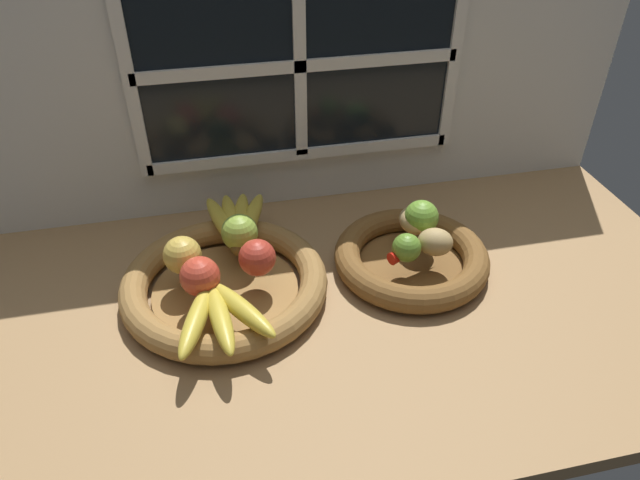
{
  "coord_description": "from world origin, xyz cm",
  "views": [
    {
      "loc": [
        -19.92,
        -81.37,
        71.29
      ],
      "look_at": [
        -1.93,
        0.5,
        8.94
      ],
      "focal_mm": 32.79,
      "sensor_mm": 36.0,
      "label": 1
    }
  ],
  "objects_px": {
    "potato_back": "(415,220)",
    "chili_pepper": "(416,248)",
    "apple_red_front": "(200,276)",
    "banana_bunch_front": "(219,313)",
    "banana_bunch_back": "(236,221)",
    "potato_small": "(435,242)",
    "lime_far": "(421,217)",
    "apple_golden_left": "(182,255)",
    "fruit_bowl_left": "(225,282)",
    "apple_green_back": "(240,232)",
    "fruit_bowl_right": "(410,256)",
    "lime_near": "(407,248)",
    "apple_red_right": "(257,258)"
  },
  "relations": [
    {
      "from": "apple_golden_left",
      "to": "chili_pepper",
      "type": "xyz_separation_m",
      "value": [
        0.42,
        -0.04,
        -0.02
      ]
    },
    {
      "from": "apple_red_right",
      "to": "apple_golden_left",
      "type": "bearing_deg",
      "value": 165.0
    },
    {
      "from": "lime_near",
      "to": "apple_red_front",
      "type": "bearing_deg",
      "value": -178.45
    },
    {
      "from": "apple_red_right",
      "to": "apple_red_front",
      "type": "height_order",
      "value": "apple_red_front"
    },
    {
      "from": "banana_bunch_front",
      "to": "lime_far",
      "type": "distance_m",
      "value": 0.43
    },
    {
      "from": "banana_bunch_front",
      "to": "apple_red_right",
      "type": "bearing_deg",
      "value": 54.68
    },
    {
      "from": "apple_red_right",
      "to": "banana_bunch_front",
      "type": "relative_size",
      "value": 0.35
    },
    {
      "from": "lime_far",
      "to": "apple_green_back",
      "type": "bearing_deg",
      "value": 176.06
    },
    {
      "from": "banana_bunch_front",
      "to": "banana_bunch_back",
      "type": "bearing_deg",
      "value": 78.09
    },
    {
      "from": "lime_near",
      "to": "chili_pepper",
      "type": "xyz_separation_m",
      "value": [
        0.02,
        0.02,
        -0.01
      ]
    },
    {
      "from": "apple_red_front",
      "to": "chili_pepper",
      "type": "height_order",
      "value": "apple_red_front"
    },
    {
      "from": "apple_golden_left",
      "to": "banana_bunch_back",
      "type": "bearing_deg",
      "value": 46.7
    },
    {
      "from": "apple_green_back",
      "to": "chili_pepper",
      "type": "bearing_deg",
      "value": -15.33
    },
    {
      "from": "banana_bunch_back",
      "to": "potato_back",
      "type": "bearing_deg",
      "value": -13.9
    },
    {
      "from": "lime_far",
      "to": "apple_red_front",
      "type": "bearing_deg",
      "value": -168.37
    },
    {
      "from": "banana_bunch_front",
      "to": "potato_back",
      "type": "relative_size",
      "value": 2.67
    },
    {
      "from": "apple_golden_left",
      "to": "apple_red_front",
      "type": "distance_m",
      "value": 0.07
    },
    {
      "from": "potato_small",
      "to": "lime_near",
      "type": "distance_m",
      "value": 0.06
    },
    {
      "from": "fruit_bowl_left",
      "to": "potato_back",
      "type": "relative_size",
      "value": 5.29
    },
    {
      "from": "banana_bunch_back",
      "to": "potato_back",
      "type": "height_order",
      "value": "potato_back"
    },
    {
      "from": "apple_red_front",
      "to": "fruit_bowl_left",
      "type": "bearing_deg",
      "value": 51.04
    },
    {
      "from": "lime_near",
      "to": "lime_far",
      "type": "bearing_deg",
      "value": 54.16
    },
    {
      "from": "apple_red_front",
      "to": "potato_small",
      "type": "bearing_deg",
      "value": 2.25
    },
    {
      "from": "chili_pepper",
      "to": "lime_near",
      "type": "bearing_deg",
      "value": -171.0
    },
    {
      "from": "potato_back",
      "to": "potato_small",
      "type": "xyz_separation_m",
      "value": [
        0.01,
        -0.08,
        0.0
      ]
    },
    {
      "from": "apple_green_back",
      "to": "banana_bunch_back",
      "type": "xyz_separation_m",
      "value": [
        -0.0,
        0.06,
        -0.02
      ]
    },
    {
      "from": "apple_golden_left",
      "to": "potato_back",
      "type": "height_order",
      "value": "apple_golden_left"
    },
    {
      "from": "apple_golden_left",
      "to": "potato_small",
      "type": "xyz_separation_m",
      "value": [
        0.45,
        -0.05,
        -0.01
      ]
    },
    {
      "from": "lime_near",
      "to": "chili_pepper",
      "type": "bearing_deg",
      "value": 32.17
    },
    {
      "from": "fruit_bowl_right",
      "to": "apple_golden_left",
      "type": "relative_size",
      "value": 4.34
    },
    {
      "from": "apple_golden_left",
      "to": "chili_pepper",
      "type": "distance_m",
      "value": 0.42
    },
    {
      "from": "apple_red_front",
      "to": "potato_small",
      "type": "height_order",
      "value": "apple_red_front"
    },
    {
      "from": "potato_back",
      "to": "potato_small",
      "type": "bearing_deg",
      "value": -81.03
    },
    {
      "from": "apple_red_right",
      "to": "lime_far",
      "type": "relative_size",
      "value": 0.99
    },
    {
      "from": "apple_green_back",
      "to": "potato_back",
      "type": "height_order",
      "value": "apple_green_back"
    },
    {
      "from": "potato_small",
      "to": "lime_far",
      "type": "relative_size",
      "value": 0.97
    },
    {
      "from": "fruit_bowl_right",
      "to": "banana_bunch_front",
      "type": "bearing_deg",
      "value": -161.27
    },
    {
      "from": "banana_bunch_back",
      "to": "potato_back",
      "type": "distance_m",
      "value": 0.35
    },
    {
      "from": "fruit_bowl_right",
      "to": "lime_near",
      "type": "height_order",
      "value": "lime_near"
    },
    {
      "from": "fruit_bowl_right",
      "to": "chili_pepper",
      "type": "height_order",
      "value": "chili_pepper"
    },
    {
      "from": "apple_green_back",
      "to": "chili_pepper",
      "type": "height_order",
      "value": "apple_green_back"
    },
    {
      "from": "apple_red_front",
      "to": "lime_near",
      "type": "height_order",
      "value": "apple_red_front"
    },
    {
      "from": "apple_red_right",
      "to": "lime_near",
      "type": "height_order",
      "value": "apple_red_right"
    },
    {
      "from": "banana_bunch_front",
      "to": "lime_near",
      "type": "xyz_separation_m",
      "value": [
        0.34,
        0.09,
        0.01
      ]
    },
    {
      "from": "fruit_bowl_right",
      "to": "apple_green_back",
      "type": "distance_m",
      "value": 0.33
    },
    {
      "from": "potato_back",
      "to": "chili_pepper",
      "type": "distance_m",
      "value": 0.07
    },
    {
      "from": "fruit_bowl_left",
      "to": "banana_bunch_back",
      "type": "relative_size",
      "value": 1.88
    },
    {
      "from": "apple_green_back",
      "to": "apple_golden_left",
      "type": "distance_m",
      "value": 0.11
    },
    {
      "from": "chili_pepper",
      "to": "lime_far",
      "type": "bearing_deg",
      "value": 39.71
    },
    {
      "from": "fruit_bowl_left",
      "to": "potato_back",
      "type": "distance_m",
      "value": 0.38
    }
  ]
}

